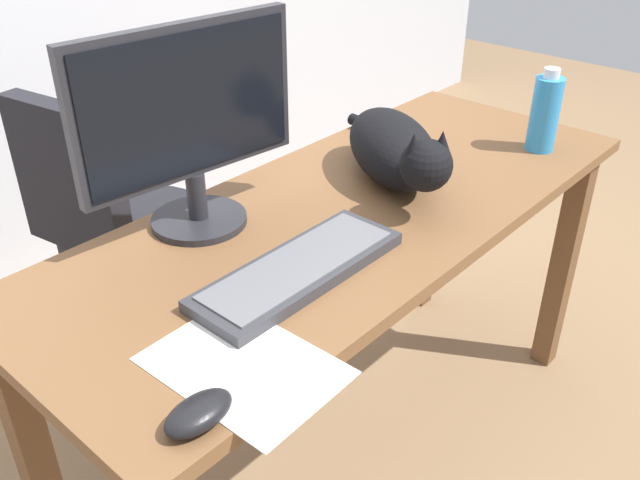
# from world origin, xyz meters

# --- Properties ---
(ground_plane) EXTENTS (8.00, 8.00, 0.00)m
(ground_plane) POSITION_xyz_m (0.00, 0.00, 0.00)
(ground_plane) COLOR #846647
(desk) EXTENTS (1.54, 0.60, 0.76)m
(desk) POSITION_xyz_m (0.00, 0.00, 0.64)
(desk) COLOR brown
(desk) RESTS_ON ground_plane
(office_chair) EXTENTS (0.49, 0.48, 0.91)m
(office_chair) POSITION_xyz_m (-0.17, 0.70, 0.39)
(office_chair) COLOR black
(office_chair) RESTS_ON ground_plane
(monitor) EXTENTS (0.48, 0.20, 0.41)m
(monitor) POSITION_xyz_m (-0.28, 0.19, 0.98)
(monitor) COLOR #232328
(monitor) RESTS_ON desk
(keyboard) EXTENTS (0.44, 0.15, 0.03)m
(keyboard) POSITION_xyz_m (-0.28, -0.10, 0.77)
(keyboard) COLOR #333338
(keyboard) RESTS_ON desk
(cat) EXTENTS (0.39, 0.51, 0.20)m
(cat) POSITION_xyz_m (0.16, 0.01, 0.84)
(cat) COLOR black
(cat) RESTS_ON desk
(computer_mouse) EXTENTS (0.11, 0.06, 0.04)m
(computer_mouse) POSITION_xyz_m (-0.64, -0.25, 0.78)
(computer_mouse) COLOR black
(computer_mouse) RESTS_ON desk
(paper_sheet) EXTENTS (0.22, 0.30, 0.00)m
(paper_sheet) POSITION_xyz_m (-0.52, -0.21, 0.76)
(paper_sheet) COLOR white
(paper_sheet) RESTS_ON desk
(water_bottle) EXTENTS (0.07, 0.07, 0.21)m
(water_bottle) POSITION_xyz_m (0.56, -0.16, 0.86)
(water_bottle) COLOR #2D8CD1
(water_bottle) RESTS_ON desk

